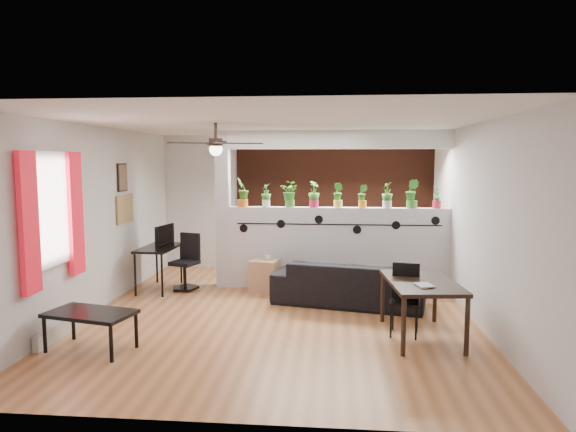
{
  "coord_description": "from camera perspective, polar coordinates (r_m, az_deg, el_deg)",
  "views": [
    {
      "loc": [
        0.73,
        -6.89,
        2.13
      ],
      "look_at": [
        0.06,
        0.6,
        1.3
      ],
      "focal_mm": 32.0,
      "sensor_mm": 36.0,
      "label": 1
    }
  ],
  "objects": [
    {
      "name": "corkboard",
      "position": [
        8.54,
        -17.66,
        0.76
      ],
      "size": [
        0.03,
        0.6,
        0.45
      ],
      "primitive_type": "cube",
      "color": "olive",
      "rests_on": "room_shell"
    },
    {
      "name": "sofa",
      "position": [
        7.7,
        6.77,
        -7.44
      ],
      "size": [
        2.22,
        1.25,
        0.61
      ],
      "primitive_type": "imported",
      "rotation": [
        0.0,
        0.0,
        2.93
      ],
      "color": "black",
      "rests_on": "ground"
    },
    {
      "name": "potted_plant_2",
      "position": [
        8.44,
        0.22,
        2.55
      ],
      "size": [
        0.26,
        0.23,
        0.43
      ],
      "color": "#478B32",
      "rests_on": "partition_wall"
    },
    {
      "name": "baseboard_heater",
      "position": [
        6.87,
        -24.1,
        -11.53
      ],
      "size": [
        0.08,
        1.0,
        0.18
      ],
      "primitive_type": "cube",
      "color": "beige",
      "rests_on": "ground"
    },
    {
      "name": "cube_shelf",
      "position": [
        8.33,
        -2.62,
        -6.67
      ],
      "size": [
        0.5,
        0.46,
        0.52
      ],
      "primitive_type": "cube",
      "rotation": [
        0.0,
        0.0,
        -0.21
      ],
      "color": "#A87D58",
      "rests_on": "ground"
    },
    {
      "name": "ceiling_fan",
      "position": [
        6.77,
        -8.02,
        7.81
      ],
      "size": [
        1.19,
        1.19,
        0.43
      ],
      "color": "black",
      "rests_on": "room_shell"
    },
    {
      "name": "dining_table",
      "position": [
        6.37,
        14.61,
        -7.61
      ],
      "size": [
        0.89,
        1.34,
        0.69
      ],
      "color": "black",
      "rests_on": "ground"
    },
    {
      "name": "window_assembly",
      "position": [
        6.6,
        -24.78,
        0.33
      ],
      "size": [
        0.09,
        1.3,
        1.55
      ],
      "color": "white",
      "rests_on": "room_shell"
    },
    {
      "name": "monitor",
      "position": [
        8.78,
        -13.87,
        -2.56
      ],
      "size": [
        0.33,
        0.11,
        0.19
      ],
      "primitive_type": "imported",
      "rotation": [
        0.0,
        0.0,
        1.39
      ],
      "color": "black",
      "rests_on": "computer_desk"
    },
    {
      "name": "potted_plant_0",
      "position": [
        8.54,
        -5.08,
        2.73
      ],
      "size": [
        0.31,
        0.32,
        0.48
      ],
      "color": "orange",
      "rests_on": "partition_wall"
    },
    {
      "name": "partition_wall",
      "position": [
        8.51,
        5.53,
        -3.57
      ],
      "size": [
        3.6,
        0.18,
        1.35
      ],
      "primitive_type": "cube",
      "color": "#BCBCC1",
      "rests_on": "ground"
    },
    {
      "name": "potted_plant_7",
      "position": [
        8.5,
        13.62,
        2.53
      ],
      "size": [
        0.3,
        0.28,
        0.47
      ],
      "color": "#418D33",
      "rests_on": "partition_wall"
    },
    {
      "name": "potted_plant_6",
      "position": [
        8.45,
        10.97,
        2.39
      ],
      "size": [
        0.22,
        0.25,
        0.42
      ],
      "color": "silver",
      "rests_on": "partition_wall"
    },
    {
      "name": "cup",
      "position": [
        8.26,
        -2.28,
        -4.6
      ],
      "size": [
        0.14,
        0.14,
        0.09
      ],
      "primitive_type": "imported",
      "rotation": [
        0.0,
        0.0,
        0.2
      ],
      "color": "gray",
      "rests_on": "cube_shelf"
    },
    {
      "name": "computer_desk",
      "position": [
        8.66,
        -14.17,
        -3.77
      ],
      "size": [
        0.55,
        1.0,
        0.71
      ],
      "color": "black",
      "rests_on": "ground"
    },
    {
      "name": "pier_column",
      "position": [
        8.63,
        -7.21,
        0.73
      ],
      "size": [
        0.22,
        0.2,
        2.6
      ],
      "primitive_type": "cube",
      "color": "#BCBCC1",
      "rests_on": "ground"
    },
    {
      "name": "potted_plant_8",
      "position": [
        8.57,
        16.23,
        2.19
      ],
      "size": [
        0.23,
        0.24,
        0.38
      ],
      "color": "red",
      "rests_on": "partition_wall"
    },
    {
      "name": "potted_plant_5",
      "position": [
        8.42,
        8.29,
        2.3
      ],
      "size": [
        0.22,
        0.2,
        0.38
      ],
      "color": "orange",
      "rests_on": "partition_wall"
    },
    {
      "name": "potted_plant_1",
      "position": [
        8.48,
        -2.44,
        2.4
      ],
      "size": [
        0.19,
        0.22,
        0.38
      ],
      "color": "silver",
      "rests_on": "partition_wall"
    },
    {
      "name": "folding_chair",
      "position": [
        6.51,
        12.89,
        -8.29
      ],
      "size": [
        0.41,
        0.41,
        0.86
      ],
      "color": "black",
      "rests_on": "ground"
    },
    {
      "name": "book",
      "position": [
        6.05,
        14.16,
        -7.51
      ],
      "size": [
        0.22,
        0.26,
        0.02
      ],
      "primitive_type": "imported",
      "rotation": [
        0.0,
        0.0,
        0.24
      ],
      "color": "gray",
      "rests_on": "dining_table"
    },
    {
      "name": "coffee_table",
      "position": [
        6.22,
        -21.11,
        -10.3
      ],
      "size": [
        1.04,
        0.73,
        0.44
      ],
      "color": "black",
      "rests_on": "ground"
    },
    {
      "name": "office_chair",
      "position": [
        8.62,
        -11.21,
        -5.4
      ],
      "size": [
        0.48,
        0.49,
        0.9
      ],
      "color": "black",
      "rests_on": "ground"
    },
    {
      "name": "potted_plant_3",
      "position": [
        8.41,
        2.9,
        2.52
      ],
      "size": [
        0.25,
        0.27,
        0.43
      ],
      "color": "#C71F47",
      "rests_on": "partition_wall"
    },
    {
      "name": "brick_panel",
      "position": [
        9.89,
        5.51,
        1.45
      ],
      "size": [
        3.9,
        0.05,
        2.6
      ],
      "primitive_type": "cube",
      "color": "#96412B",
      "rests_on": "ground"
    },
    {
      "name": "vine_decal",
      "position": [
        8.36,
        5.57,
        -0.95
      ],
      "size": [
        3.31,
        0.01,
        0.3
      ],
      "color": "black",
      "rests_on": "partition_wall"
    },
    {
      "name": "potted_plant_4",
      "position": [
        8.41,
        5.6,
        2.42
      ],
      "size": [
        0.26,
        0.26,
        0.41
      ],
      "color": "#D8DD4E",
      "rests_on": "partition_wall"
    },
    {
      "name": "ceiling_header",
      "position": [
        8.39,
        5.66,
        8.45
      ],
      "size": [
        3.6,
        0.18,
        0.3
      ],
      "primitive_type": "cube",
      "color": "silver",
      "rests_on": "room_shell"
    },
    {
      "name": "framed_art",
      "position": [
        8.47,
        -17.92,
        4.1
      ],
      "size": [
        0.03,
        0.34,
        0.44
      ],
      "color": "#8C7259",
      "rests_on": "room_shell"
    },
    {
      "name": "room_shell",
      "position": [
        6.98,
        -0.92,
        -0.53
      ],
      "size": [
        6.3,
        7.1,
        2.9
      ],
      "color": "#9A5D32",
      "rests_on": "ground"
    }
  ]
}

